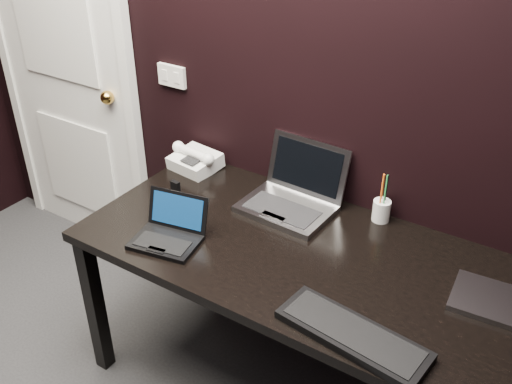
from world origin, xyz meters
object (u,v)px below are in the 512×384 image
Objects in this scene: netbook at (169,233)px; desk at (303,269)px; desk_phone at (195,160)px; ext_keyboard at (352,335)px; mobile_phone at (175,193)px; door at (64,64)px; pen_cup at (381,210)px; closed_laptop at (498,303)px; silver_laptop at (292,197)px.

desk is at bearing 24.33° from netbook.
desk_phone is at bearing 118.00° from netbook.
mobile_phone is at bearing 161.18° from ext_keyboard.
door is 1.82m from pen_cup.
pen_cup is (-0.18, 0.65, 0.03)m from ext_keyboard.
closed_laptop is at bearing 7.79° from desk.
desk_phone is 3.00× the size of mobile_phone.
closed_laptop is 1.41m from desk_phone.
netbook is 0.75× the size of silver_laptop.
netbook is 0.56m from desk_phone.
door is 2.35m from closed_laptop.
pen_cup is at bearing 105.10° from ext_keyboard.
desk_phone reaches higher than mobile_phone.
silver_laptop reaches higher than desk_phone.
closed_laptop is at bearing -10.04° from silver_laptop.
ext_keyboard is 1.93× the size of desk_phone.
door is at bearing 174.80° from silver_laptop.
netbook reaches higher than desk_phone.
door is 4.38× the size of ext_keyboard.
pen_cup reaches higher than desk.
pen_cup is at bearing 66.35° from desk.
ext_keyboard is (1.98, -0.68, -0.29)m from door.
ext_keyboard is 1.02m from mobile_phone.
silver_laptop is at bearing -4.52° from desk_phone.
netbook reaches higher than ext_keyboard.
silver_laptop is (-0.19, 0.24, 0.13)m from desk.
desk is 0.45m from ext_keyboard.
desk is 3.48× the size of ext_keyboard.
door is at bearing 153.63° from netbook.
pen_cup is (0.88, 0.06, 0.00)m from desk_phone.
silver_laptop is 0.77× the size of ext_keyboard.
silver_laptop reaches higher than pen_cup.
silver_laptop reaches higher than ext_keyboard.
mobile_phone is (-0.63, 0.03, 0.11)m from desk.
ext_keyboard is at bearing -46.13° from silver_laptop.
desk_phone is at bearing 158.67° from desk.
mobile_phone is at bearing 177.46° from desk.
silver_laptop is 0.36m from pen_cup.
door is at bearing 161.15° from ext_keyboard.
door is 1.11m from mobile_phone.
door is 7.07× the size of closed_laptop.
mobile_phone is at bearing -157.79° from pen_cup.
mobile_phone is (0.10, -0.26, -0.01)m from desk_phone.
ext_keyboard is at bearing -42.41° from desk.
door reaches higher than ext_keyboard.
silver_laptop is 4.45× the size of mobile_phone.
silver_laptop is at bearing -5.20° from door.
silver_laptop is 0.75m from ext_keyboard.
desk_phone is at bearing -5.60° from door.
netbook reaches higher than desk.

